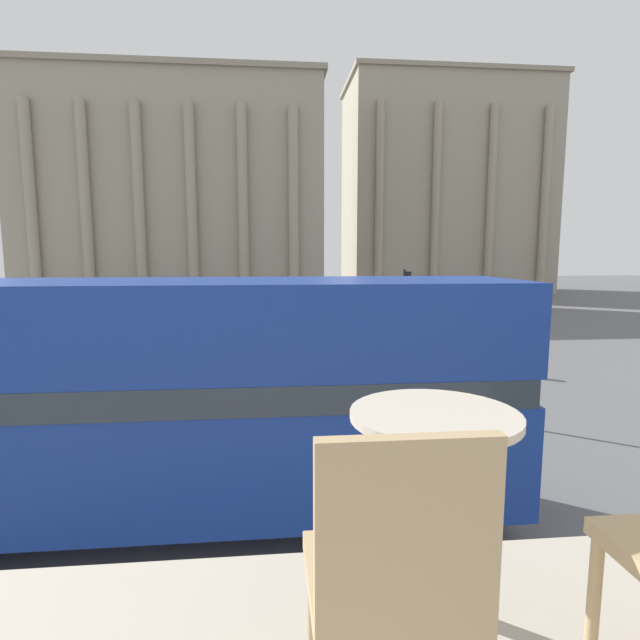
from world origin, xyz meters
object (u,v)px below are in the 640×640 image
at_px(traffic_light_mid, 405,302).
at_px(traffic_light_far, 288,297).
at_px(cafe_dining_table, 433,464).
at_px(plaza_building_right, 444,189).
at_px(pedestrian_white, 24,376).
at_px(plaza_building_left, 177,193).
at_px(car_black, 444,335).
at_px(traffic_light_near, 496,342).
at_px(cafe_chair_0, 394,578).
at_px(pedestrian_yellow, 67,357).
at_px(double_decker_bus, 205,395).

bearing_deg(traffic_light_mid, traffic_light_far, 120.30).
bearing_deg(cafe_dining_table, plaza_building_right, 70.69).
bearing_deg(pedestrian_white, traffic_light_mid, -109.11).
height_order(plaza_building_left, car_black, plaza_building_left).
relative_size(plaza_building_right, traffic_light_mid, 6.17).
relative_size(cafe_dining_table, car_black, 0.17).
relative_size(traffic_light_near, traffic_light_far, 1.03).
height_order(cafe_dining_table, traffic_light_near, cafe_dining_table).
height_order(cafe_chair_0, pedestrian_yellow, cafe_chair_0).
xyz_separation_m(traffic_light_far, pedestrian_yellow, (-8.44, -10.37, -1.28)).
relative_size(double_decker_bus, cafe_chair_0, 11.61).
relative_size(double_decker_bus, pedestrian_yellow, 6.26).
relative_size(cafe_dining_table, plaza_building_left, 0.03).
xyz_separation_m(plaza_building_right, car_black, (-12.91, -37.61, -11.90)).
height_order(traffic_light_near, car_black, traffic_light_near).
xyz_separation_m(plaza_building_left, car_black, (17.58, -27.11, -9.87)).
relative_size(traffic_light_far, car_black, 0.82).
height_order(cafe_chair_0, traffic_light_near, cafe_chair_0).
bearing_deg(pedestrian_yellow, traffic_light_mid, 57.07).
height_order(double_decker_bus, plaza_building_left, plaza_building_left).
bearing_deg(car_black, double_decker_bus, 104.82).
height_order(plaza_building_right, pedestrian_yellow, plaza_building_right).
xyz_separation_m(traffic_light_mid, pedestrian_yellow, (-13.24, -2.16, -1.69)).
distance_m(cafe_chair_0, pedestrian_yellow, 19.55).
relative_size(double_decker_bus, plaza_building_right, 0.42).
xyz_separation_m(double_decker_bus, traffic_light_mid, (6.90, 12.67, 0.26)).
bearing_deg(cafe_chair_0, traffic_light_mid, 81.18).
bearing_deg(traffic_light_near, double_decker_bus, -146.62).
bearing_deg(pedestrian_white, traffic_light_far, -72.60).
height_order(double_decker_bus, pedestrian_yellow, double_decker_bus).
bearing_deg(pedestrian_yellow, traffic_light_near, 25.30).
bearing_deg(traffic_light_near, traffic_light_mid, 93.23).
height_order(traffic_light_near, traffic_light_mid, traffic_light_mid).
relative_size(double_decker_bus, traffic_light_mid, 2.59).
distance_m(traffic_light_near, pedestrian_yellow, 14.88).
relative_size(double_decker_bus, car_black, 2.52).
distance_m(cafe_dining_table, plaza_building_right, 63.87).
distance_m(car_black, pedestrian_yellow, 16.81).
xyz_separation_m(traffic_light_mid, traffic_light_far, (-4.80, 8.22, -0.40)).
height_order(plaza_building_right, traffic_light_near, plaza_building_right).
height_order(pedestrian_white, pedestrian_yellow, pedestrian_yellow).
distance_m(plaza_building_left, plaza_building_right, 32.31).
xyz_separation_m(double_decker_bus, plaza_building_left, (-7.87, 42.63, 8.17)).
distance_m(cafe_dining_table, cafe_chair_0, 0.65).
height_order(car_black, pedestrian_white, pedestrian_white).
distance_m(double_decker_bus, traffic_light_far, 20.99).
xyz_separation_m(plaza_building_left, pedestrian_yellow, (1.53, -32.12, -9.60)).
relative_size(cafe_chair_0, traffic_light_near, 0.26).
bearing_deg(pedestrian_yellow, pedestrian_white, -47.09).
xyz_separation_m(plaza_building_right, pedestrian_white, (-29.20, -45.37, -11.65)).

